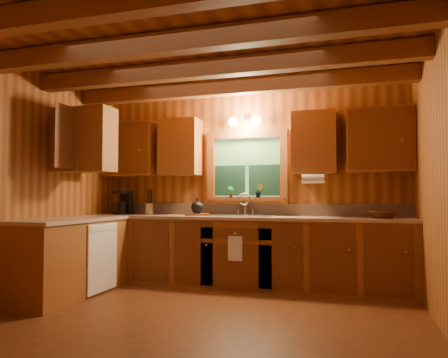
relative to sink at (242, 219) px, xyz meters
name	(u,v)px	position (x,y,z in m)	size (l,w,h in m)	color
room	(199,181)	(0.00, -1.60, 0.44)	(4.20, 4.20, 4.20)	#582F15
ceiling_beams	(200,57)	(0.00, -1.60, 1.63)	(4.20, 2.54, 0.18)	brown
base_cabinets	(198,254)	(-0.49, -0.32, -0.43)	(4.20, 2.22, 0.86)	brown
countertop	(199,218)	(-0.48, -0.31, 0.02)	(4.20, 2.24, 0.04)	tan
backsplash	(247,209)	(0.00, 0.28, 0.12)	(4.20, 0.02, 0.16)	tan
dishwasher_panel	(103,257)	(-1.47, -0.92, -0.43)	(0.02, 0.60, 0.80)	white
upper_cabinets	(197,144)	(-0.56, -0.18, 0.98)	(4.19, 1.77, 0.78)	brown
window	(247,169)	(0.00, 0.26, 0.67)	(1.12, 0.08, 1.00)	brown
window_sill	(246,199)	(0.00, 0.22, 0.26)	(1.06, 0.14, 0.04)	brown
wall_sconce	(245,121)	(0.00, 0.14, 1.31)	(0.45, 0.21, 0.17)	black
paper_towel_roll	(313,179)	(0.92, -0.07, 0.51)	(0.11, 0.11, 0.27)	white
dish_towel	(235,249)	(0.00, -0.34, -0.34)	(0.18, 0.01, 0.30)	white
sink	(242,219)	(0.00, 0.00, 0.00)	(0.82, 0.48, 0.43)	silver
coffee_maker	(125,203)	(-1.75, 0.05, 0.21)	(0.19, 0.24, 0.34)	black
utensil_crock	(149,208)	(-1.36, 0.06, 0.13)	(0.13, 0.13, 0.36)	silver
cutting_board	(197,215)	(-0.61, -0.04, 0.06)	(0.31, 0.22, 0.03)	#5E3014
teakettle	(197,207)	(-0.61, -0.04, 0.16)	(0.17, 0.17, 0.21)	black
wicker_basket	(382,215)	(1.71, -0.07, 0.09)	(0.35, 0.35, 0.09)	#48230C
potted_plant_left	(231,192)	(-0.20, 0.18, 0.36)	(0.08, 0.06, 0.16)	#5E3014
potted_plant_right	(259,191)	(0.18, 0.21, 0.37)	(0.10, 0.08, 0.18)	#5E3014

